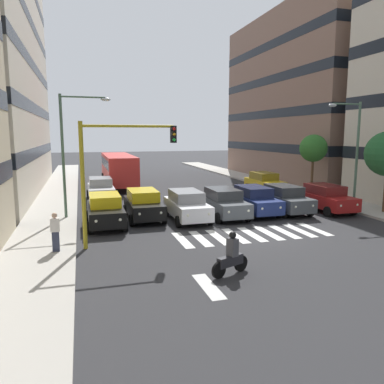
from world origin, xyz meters
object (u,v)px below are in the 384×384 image
(street_lamp_left, at_px, (353,145))
(car_2, at_px, (254,200))
(car_row2_0, at_px, (264,182))
(motorcycle_with_rider, at_px, (231,257))
(street_lamp_right, at_px, (71,143))
(car_1, at_px, (284,199))
(pedestrian_waiting, at_px, (55,231))
(street_tree_1, at_px, (313,149))
(car_3, at_px, (224,203))
(car_0, at_px, (326,198))
(car_4, at_px, (187,205))
(car_row2_1, at_px, (101,189))
(car_6, at_px, (105,210))
(car_5, at_px, (143,204))
(traffic_light_gantry, at_px, (111,164))
(bus_behind_traffic, at_px, (118,167))

(street_lamp_left, bearing_deg, car_2, -7.20)
(car_row2_0, relative_size, motorcycle_with_rider, 2.76)
(street_lamp_right, bearing_deg, car_1, 172.04)
(street_lamp_left, distance_m, street_lamp_right, 17.37)
(motorcycle_with_rider, bearing_deg, pedestrian_waiting, -34.19)
(car_2, bearing_deg, street_tree_1, -145.20)
(car_3, distance_m, street_lamp_right, 9.54)
(car_0, distance_m, street_tree_1, 7.30)
(street_tree_1, bearing_deg, car_0, 63.35)
(car_2, relative_size, car_4, 1.00)
(car_3, relative_size, street_tree_1, 0.93)
(car_0, bearing_deg, street_lamp_right, -8.24)
(car_0, bearing_deg, pedestrian_waiting, 15.26)
(car_0, xyz_separation_m, motorcycle_with_rider, (10.13, 8.56, -0.24))
(car_row2_1, xyz_separation_m, pedestrian_waiting, (2.49, 12.60, 0.11))
(car_3, relative_size, car_6, 1.00)
(car_row2_0, xyz_separation_m, street_lamp_left, (-1.76, 8.42, 3.40))
(car_0, height_order, street_lamp_right, street_lamp_right)
(car_0, relative_size, car_2, 1.00)
(car_2, relative_size, car_5, 1.00)
(car_row2_1, relative_size, traffic_light_gantry, 0.81)
(car_4, xyz_separation_m, bus_behind_traffic, (2.35, -15.60, 0.97))
(bus_behind_traffic, height_order, street_lamp_left, street_lamp_left)
(car_1, distance_m, car_6, 11.21)
(car_4, relative_size, traffic_light_gantry, 0.81)
(car_0, bearing_deg, car_6, -0.21)
(car_3, bearing_deg, car_1, -176.86)
(car_row2_0, bearing_deg, car_1, 71.51)
(car_row2_0, bearing_deg, street_lamp_left, 101.82)
(motorcycle_with_rider, xyz_separation_m, pedestrian_waiting, (6.09, -4.14, 0.35))
(car_row2_1, height_order, street_lamp_right, street_lamp_right)
(motorcycle_with_rider, bearing_deg, car_0, -139.78)
(car_1, height_order, car_2, same)
(car_5, bearing_deg, car_1, 175.90)
(car_5, bearing_deg, car_6, 24.85)
(car_6, bearing_deg, car_4, -179.90)
(car_5, height_order, car_row2_1, same)
(car_row2_1, relative_size, street_lamp_right, 0.63)
(car_5, height_order, street_lamp_left, street_lamp_left)
(car_row2_0, xyz_separation_m, bus_behind_traffic, (11.51, -7.50, 0.97))
(car_5, bearing_deg, car_0, 174.62)
(car_1, height_order, car_3, same)
(car_row2_0, height_order, pedestrian_waiting, pedestrian_waiting)
(motorcycle_with_rider, bearing_deg, street_lamp_right, -63.25)
(car_2, distance_m, car_5, 6.88)
(car_2, xyz_separation_m, traffic_light_gantry, (9.04, 4.48, 2.80))
(pedestrian_waiting, bearing_deg, motorcycle_with_rider, 145.81)
(car_5, bearing_deg, car_row2_0, -148.49)
(car_5, height_order, street_tree_1, street_tree_1)
(car_4, xyz_separation_m, car_row2_1, (4.41, -8.11, 0.00))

